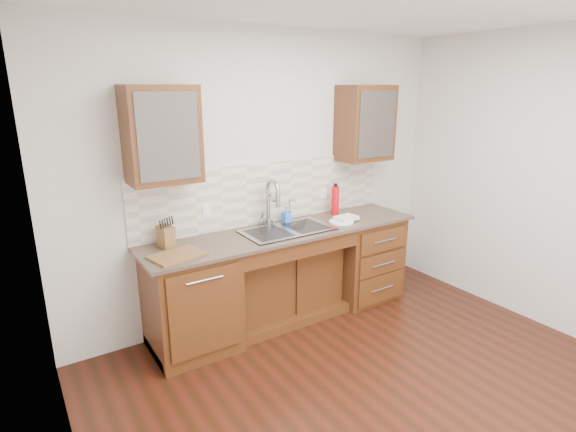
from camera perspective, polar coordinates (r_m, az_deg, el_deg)
ground at (r=3.62m, az=13.11°, el=-22.44°), size 4.00×3.50×0.10m
wall_back at (r=4.35m, az=-2.87°, el=5.03°), size 4.00×0.10×2.70m
wall_left at (r=2.07m, az=-28.08°, el=-9.62°), size 0.10×3.50×2.70m
wall_right at (r=4.67m, az=32.20°, el=3.32°), size 0.10×3.50×2.70m
base_cabinet_left at (r=3.95m, az=-12.20°, el=-10.51°), size 0.70×0.62×0.88m
base_cabinet_center at (r=4.43m, az=-0.92°, el=-8.33°), size 1.20×0.44×0.70m
base_cabinet_right at (r=4.86m, az=9.22°, el=-5.12°), size 0.70×0.62×0.88m
countertop at (r=4.15m, az=-0.19°, el=-1.98°), size 2.70×0.65×0.03m
backsplash at (r=4.33m, az=-2.44°, el=3.02°), size 2.70×0.02×0.59m
sink at (r=4.16m, az=-0.07°, el=-2.95°), size 0.84×0.46×0.19m
faucet at (r=4.23m, az=-2.56°, el=1.40°), size 0.04×0.04×0.40m
filter_tap at (r=4.39m, az=0.20°, el=0.86°), size 0.02×0.02×0.24m
upper_cabinet_left at (r=3.66m, az=-15.77°, el=9.89°), size 0.55×0.34×0.75m
upper_cabinet_right at (r=4.73m, az=9.75°, el=11.53°), size 0.55×0.34×0.75m
outlet_left at (r=4.06m, az=-10.27°, el=0.64°), size 0.08×0.01×0.12m
outlet_right at (r=4.69m, az=4.52°, el=2.95°), size 0.08×0.01×0.12m
soap_bottle at (r=4.34m, az=-0.20°, el=0.13°), size 0.07×0.08×0.16m
water_bottle at (r=4.63m, az=6.01°, el=1.96°), size 0.10×0.10×0.30m
plate at (r=4.40m, az=6.79°, el=-0.73°), size 0.28×0.28×0.01m
dish_towel at (r=4.45m, az=7.42°, el=-0.24°), size 0.23×0.17×0.03m
knife_block at (r=3.82m, az=-15.24°, el=-2.55°), size 0.12×0.17×0.18m
cutting_board at (r=3.61m, az=-13.95°, el=-4.88°), size 0.45×0.36×0.02m
cup_left_a at (r=3.65m, az=-16.58°, el=9.00°), size 0.15×0.15×0.10m
cup_left_b at (r=3.70m, az=-13.78°, el=9.29°), size 0.13×0.13×0.10m
cup_right_a at (r=4.63m, az=8.32°, el=10.82°), size 0.14×0.14×0.09m
cup_right_b at (r=4.82m, az=10.96°, el=10.97°), size 0.11×0.11×0.10m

